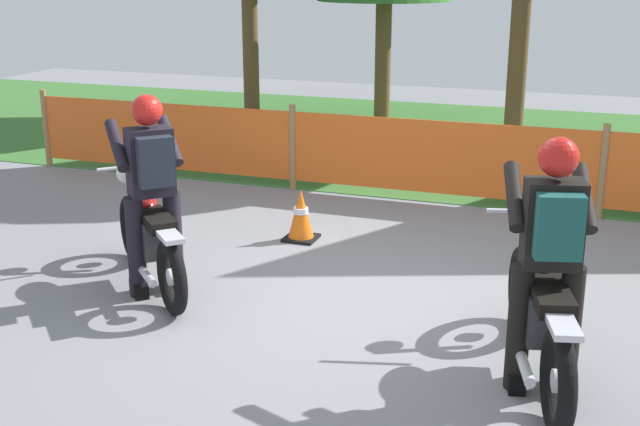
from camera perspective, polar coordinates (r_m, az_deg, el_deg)
name	(u,v)px	position (r m, az deg, el deg)	size (l,w,h in m)	color
ground	(362,299)	(6.99, 2.90, -5.91)	(24.00, 24.00, 0.02)	gray
grass_verge	(483,144)	(12.99, 11.13, 4.70)	(24.00, 6.83, 0.01)	#386B2D
barrier_fence	(438,158)	(9.59, 8.14, 3.79)	(10.84, 0.08, 1.05)	#997547
motorcycle_lead	(149,234)	(7.25, -11.73, -1.45)	(1.48, 1.48, 0.94)	black
motorcycle_trailing	(538,308)	(5.77, 14.80, -6.32)	(0.78, 2.05, 0.99)	black
rider_lead	(152,185)	(6.91, -11.52, 1.93)	(0.76, 0.76, 1.69)	black
rider_trailing	(551,253)	(5.39, 15.60, -2.66)	(0.65, 0.75, 1.69)	black
traffic_cone	(301,215)	(8.31, -1.32, -0.13)	(0.32, 0.32, 0.53)	black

